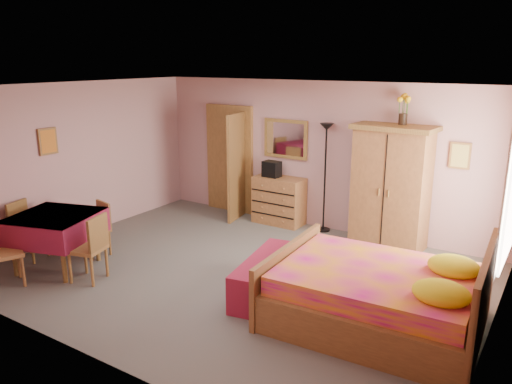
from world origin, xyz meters
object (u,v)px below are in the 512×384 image
Objects in this scene: floor_lamp at (325,178)px; sunflower_vase at (404,109)px; chest_of_drawers at (279,201)px; stereo at (272,169)px; bed at (376,280)px; chair_west at (29,231)px; bench at (269,276)px; wardrobe at (391,187)px; chair_north at (95,230)px; wall_mirror at (286,139)px; dining_table at (56,242)px; chair_south at (5,253)px; chair_east at (87,248)px.

floor_lamp is 4.00× the size of sunflower_vase.
stereo is (-0.15, -0.02, 0.58)m from chest_of_drawers.
sunflower_vase is 3.14m from bed.
sunflower_vase is at bearing 112.65° from chair_west.
floor_lamp reaches higher than bench.
chair_west is (-4.47, -3.56, -1.76)m from sunflower_vase.
bed is at bearing -71.23° from wardrobe.
chair_west is (-0.71, -0.63, 0.03)m from chair_north.
wall_mirror reaches higher than dining_table.
chest_of_drawers is 3.89m from dining_table.
chest_of_drawers reaches higher than bench.
stereo is 4.55m from chair_south.
chair_south is at bearing 21.68° from chair_west.
chest_of_drawers is 0.40× the size of bed.
bench is 1.31× the size of dining_table.
chair_east is (-0.97, -3.54, 0.03)m from chest_of_drawers.
sunflower_vase is 5.98m from chair_west.
stereo is 3.86m from dining_table.
chair_south is 1.37m from chair_north.
floor_lamp reaches higher than chair_north.
chair_south is (-1.75, -4.24, 0.03)m from chest_of_drawers.
chair_north is (0.07, 0.63, 0.01)m from dining_table.
wall_mirror is at bearing 115.79° from bench.
stereo is 0.64× the size of sunflower_vase.
chair_west reaches higher than chair_north.
chair_west is at bearing -121.88° from stereo.
bench is at bearing -107.12° from sunflower_vase.
wardrobe is 1.79× the size of dining_table.
dining_table is at bearing 71.81° from chair_east.
chair_south is at bearing -128.72° from wardrobe.
chair_north is at bearing 107.10° from chair_south.
sunflower_vase reaches higher than chest_of_drawers.
chair_west is (-2.32, -3.72, -1.10)m from wall_mirror.
bench is at bearing -102.48° from wardrobe.
wardrobe is 2.12× the size of chair_east.
chest_of_drawers is 0.47× the size of wardrobe.
dining_table is at bearing 95.69° from chair_north.
wall_mirror is 0.60m from stereo.
chair_west is (-2.32, -3.51, 0.01)m from chest_of_drawers.
wardrobe is at bearing 73.93° from bench.
bench is 3.78m from chair_west.
chair_east is (-3.11, -3.59, -1.75)m from sunflower_vase.
floor_lamp is (1.02, 0.09, -0.06)m from stereo.
bed reaches higher than bench.
wall_mirror is 4.24m from dining_table.
bed reaches higher than chair_east.
chair_east is at bearing -103.00° from wall_mirror.
stereo is at bearing -104.94° from chair_north.
floor_lamp is at bearing 4.81° from chest_of_drawers.
bed is 1.60× the size of bench.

